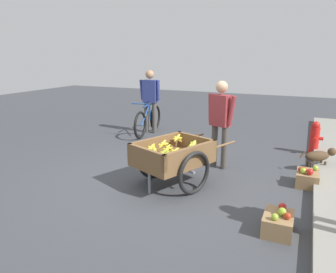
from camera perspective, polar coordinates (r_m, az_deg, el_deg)
name	(u,v)px	position (r m, az deg, el deg)	size (l,w,h in m)	color
ground_plane	(165,181)	(5.06, -0.55, -8.09)	(24.00, 24.00, 0.00)	#3D3F44
fruit_cart	(173,158)	(4.77, 0.86, -3.84)	(1.81, 1.32, 0.73)	brown
vendor_person	(221,117)	(5.50, 9.48, 3.47)	(0.31, 0.53, 1.53)	#4C4742
bicycle	(148,120)	(7.93, -3.61, 2.97)	(1.66, 0.46, 0.85)	black
cyclist_person	(150,96)	(7.97, -3.26, 7.33)	(0.23, 0.54, 1.58)	#4C4742
dog	(319,156)	(5.99, 25.67, -3.18)	(0.42, 0.58, 0.40)	#4C3823
fire_hydrant	(315,138)	(6.95, 24.98, -0.23)	(0.25, 0.25, 0.67)	red
apple_crate	(278,223)	(3.88, 19.31, -14.50)	(0.44, 0.32, 0.31)	#99754C
mixed_fruit_crate	(307,178)	(5.31, 23.86, -6.83)	(0.44, 0.32, 0.32)	#99754C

